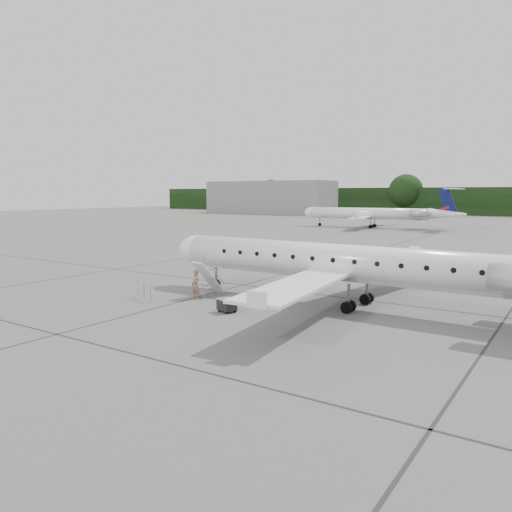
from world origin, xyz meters
The scene contains 8 objects.
ground centered at (0.00, 0.00, 0.00)m, with size 320.00×320.00×0.00m, color #5C5C5A.
terminal_building centered at (-70.00, 110.00, 5.00)m, with size 40.00×14.00×10.00m, color slate.
main_regional_jet centered at (2.33, 2.22, 3.52)m, with size 27.43×19.75×7.03m, color white, non-canonical shape.
airstair centered at (-5.81, 0.26, 1.10)m, with size 0.85×2.16×2.20m, color white, non-canonical shape.
passenger centered at (-5.83, -0.97, 0.89)m, with size 0.65×0.43×1.79m, color #8B644C.
safety_railing centered at (-8.36, -2.77, 0.50)m, with size 2.20×0.08×1.00m, color #95999E, non-canonical shape.
baggage_cart centered at (-2.21, -2.63, 0.40)m, with size 0.92×0.75×0.80m, color black, non-canonical shape.
bg_regional_left centered at (-20.26, 64.43, 3.64)m, with size 27.78×20.00×7.29m, color white, non-canonical shape.
Camera 1 is at (13.68, -23.65, 6.40)m, focal length 35.00 mm.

